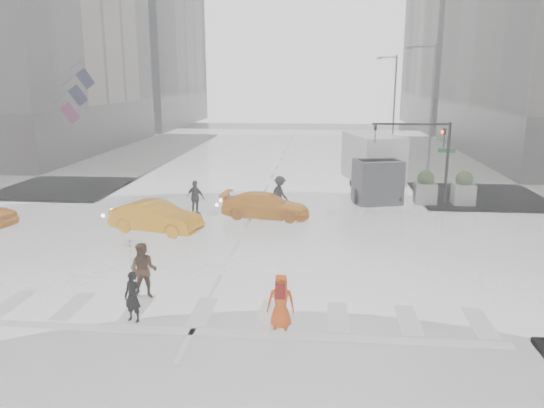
# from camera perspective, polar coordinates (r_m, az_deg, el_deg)

# --- Properties ---
(ground) EXTENTS (120.00, 120.00, 0.00)m
(ground) POSITION_cam_1_polar(r_m,az_deg,el_deg) (21.66, -3.99, -4.77)
(ground) COLOR black
(ground) RESTS_ON ground
(sidewalk_nw) EXTENTS (35.00, 35.00, 0.15)m
(sidewalk_nw) POSITION_cam_1_polar(r_m,az_deg,el_deg) (44.70, -25.59, 3.55)
(sidewalk_nw) COLOR slate
(sidewalk_nw) RESTS_ON ground
(building_ne_far) EXTENTS (26.05, 26.05, 36.00)m
(building_ne_far) POSITION_cam_1_polar(r_m,az_deg,el_deg) (81.01, 25.22, 19.02)
(building_ne_far) COLOR gray
(building_ne_far) RESTS_ON ground
(road_markings) EXTENTS (18.00, 48.00, 0.01)m
(road_markings) POSITION_cam_1_polar(r_m,az_deg,el_deg) (21.65, -3.99, -4.76)
(road_markings) COLOR silver
(road_markings) RESTS_ON ground
(traffic_signal_pole) EXTENTS (4.45, 0.42, 4.50)m
(traffic_signal_pole) POSITION_cam_1_polar(r_m,az_deg,el_deg) (29.05, 16.52, 5.90)
(traffic_signal_pole) COLOR black
(traffic_signal_pole) RESTS_ON ground
(street_lamp_near) EXTENTS (2.15, 0.22, 9.00)m
(street_lamp_near) POSITION_cam_1_polar(r_m,az_deg,el_deg) (39.04, 16.66, 10.26)
(street_lamp_near) COLOR #59595B
(street_lamp_near) RESTS_ON ground
(street_lamp_far) EXTENTS (2.15, 0.22, 9.00)m
(street_lamp_far) POSITION_cam_1_polar(r_m,az_deg,el_deg) (58.78, 12.93, 11.38)
(street_lamp_far) COLOR #59595B
(street_lamp_far) RESTS_ON ground
(planter_west) EXTENTS (1.10, 1.10, 1.80)m
(planter_west) POSITION_cam_1_polar(r_m,az_deg,el_deg) (29.28, 12.31, 1.77)
(planter_west) COLOR slate
(planter_west) RESTS_ON ground
(planter_mid) EXTENTS (1.10, 1.10, 1.80)m
(planter_mid) POSITION_cam_1_polar(r_m,az_deg,el_deg) (29.59, 16.15, 1.67)
(planter_mid) COLOR slate
(planter_mid) RESTS_ON ground
(planter_east) EXTENTS (1.10, 1.10, 1.80)m
(planter_east) POSITION_cam_1_polar(r_m,az_deg,el_deg) (30.03, 19.90, 1.56)
(planter_east) COLOR slate
(planter_east) RESTS_ON ground
(flag_cluster) EXTENTS (2.87, 3.06, 4.69)m
(flag_cluster) POSITION_cam_1_polar(r_m,az_deg,el_deg) (42.99, -20.51, 11.15)
(flag_cluster) COLOR #59595B
(flag_cluster) RESTS_ON ground
(pedestrian_black) EXTENTS (1.20, 1.21, 2.43)m
(pedestrian_black) POSITION_cam_1_polar(r_m,az_deg,el_deg) (15.33, -14.96, -6.42)
(pedestrian_black) COLOR black
(pedestrian_black) RESTS_ON ground
(pedestrian_brown) EXTENTS (0.92, 0.75, 1.79)m
(pedestrian_brown) POSITION_cam_1_polar(r_m,az_deg,el_deg) (17.12, -13.63, -7.00)
(pedestrian_brown) COLOR #492C1A
(pedestrian_brown) RESTS_ON ground
(pedestrian_orange) EXTENTS (0.77, 0.51, 1.56)m
(pedestrian_orange) POSITION_cam_1_polar(r_m,az_deg,el_deg) (14.78, 0.95, -10.40)
(pedestrian_orange) COLOR #E44D10
(pedestrian_orange) RESTS_ON ground
(pedestrian_far_a) EXTENTS (1.19, 0.98, 1.76)m
(pedestrian_far_a) POSITION_cam_1_polar(r_m,az_deg,el_deg) (26.88, -8.23, 0.68)
(pedestrian_far_a) COLOR black
(pedestrian_far_a) RESTS_ON ground
(pedestrian_far_b) EXTENTS (1.25, 1.31, 1.81)m
(pedestrian_far_b) POSITION_cam_1_polar(r_m,az_deg,el_deg) (27.48, 0.86, 1.16)
(pedestrian_far_b) COLOR black
(pedestrian_far_b) RESTS_ON ground
(taxi_mid) EXTENTS (4.38, 2.45, 1.37)m
(taxi_mid) POSITION_cam_1_polar(r_m,az_deg,el_deg) (24.23, -12.35, -1.39)
(taxi_mid) COLOR orange
(taxi_mid) RESTS_ON ground
(taxi_rear) EXTENTS (4.05, 2.27, 1.26)m
(taxi_rear) POSITION_cam_1_polar(r_m,az_deg,el_deg) (26.03, -0.69, -0.16)
(taxi_rear) COLOR orange
(taxi_rear) RESTS_ON ground
(box_truck) EXTENTS (2.46, 6.55, 3.48)m
(box_truck) POSITION_cam_1_polar(r_m,az_deg,el_deg) (31.38, 10.90, 4.23)
(box_truck) COLOR silver
(box_truck) RESTS_ON ground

